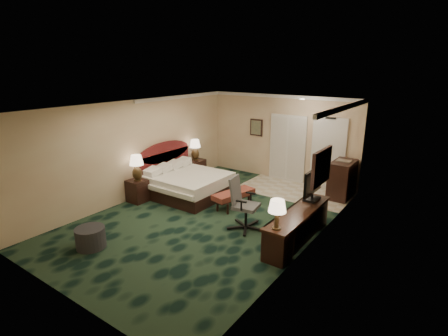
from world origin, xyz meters
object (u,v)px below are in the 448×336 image
Objects in this scene: minibar at (342,179)px; bed_bench at (234,199)px; lamp_far at (195,150)px; desk_chair at (246,204)px; nightstand_far at (195,169)px; tv at (313,185)px; nightstand_near at (139,190)px; lamp_near at (137,168)px; bed at (189,185)px; desk at (298,226)px; ottoman at (90,238)px.

bed_bench is at bearing -132.36° from minibar.
lamp_far is 0.55× the size of desk_chair.
bed_bench is at bearing -27.17° from nightstand_far.
nightstand_far is 0.70× the size of tv.
nightstand_far reaches higher than bed_bench.
nightstand_near is 4.64m from tv.
lamp_far is (0.00, 2.41, 0.02)m from lamp_near.
bed is 1.67× the size of desk_chair.
lamp_far is (-0.81, 1.28, 0.66)m from bed.
nightstand_near is 0.65m from lamp_near.
bed_bench is 2.28m from tv.
bed is 0.85× the size of desk.
tv is at bearing -15.92° from lamp_far.
ottoman is at bearing -141.30° from desk.
desk reaches higher than bed_bench.
nightstand_far is 4.65m from tv.
tv reaches higher than bed.
ottoman is at bearing -76.38° from nightstand_far.
nightstand_near is at bearing -175.39° from desk.
ottoman is 4.26m from desk.
lamp_near is 5.62m from minibar.
bed_bench is at bearing -27.83° from lamp_far.
nightstand_near is 1.02× the size of ottoman.
tv is at bearing 14.57° from lamp_near.
bed is 1.65m from lamp_far.
nightstand_far is at bearing -165.88° from minibar.
bed_bench is 2.04× the size of ottoman.
bed_bench is at bearing 26.47° from nightstand_near.
nightstand_near is 0.66× the size of tv.
ottoman is 3.33m from desk_chair.
nightstand_far is 4.78m from ottoman.
bed is at bearing -57.73° from lamp_far.
nightstand_near is at bearing -127.63° from bed.
tv is at bearing 91.39° from desk.
bed is 3.02× the size of lamp_far.
lamp_near is 4.50m from desk.
bed_bench is (1.49, 0.07, -0.11)m from bed.
nightstand_near is 0.26× the size of desk.
lamp_far is 0.55× the size of bed_bench.
desk is at bearing -24.38° from lamp_far.
ottoman is at bearing -139.89° from desk_chair.
bed is 3.37× the size of ottoman.
lamp_near is (0.01, -2.38, 0.63)m from nightstand_far.
minibar is (3.58, 2.36, 0.20)m from bed.
nightstand_far is at bearing 164.27° from tv.
tv is at bearing 27.00° from desk_chair.
desk is (4.45, -1.98, 0.02)m from nightstand_far.
lamp_near is 0.58× the size of desk_chair.
ottoman is at bearing -76.61° from lamp_far.
nightstand_far is 4.87m from desk.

